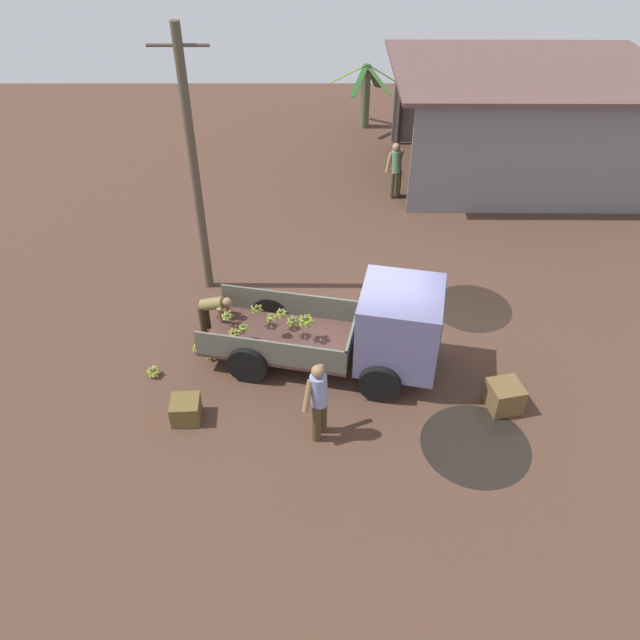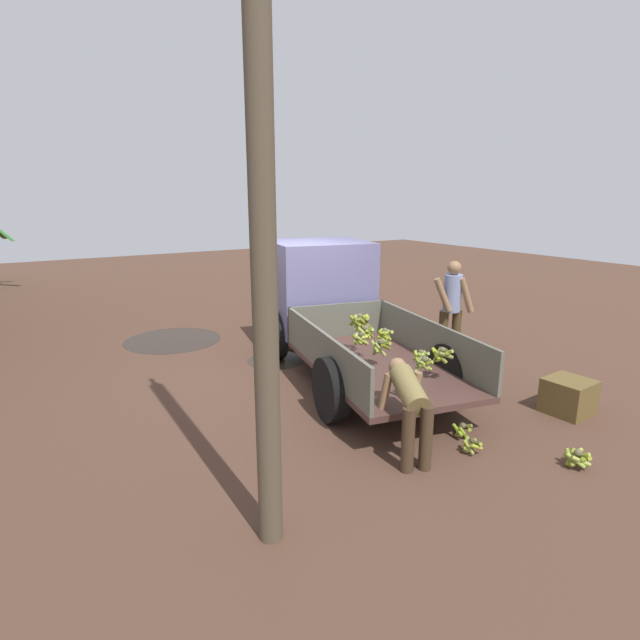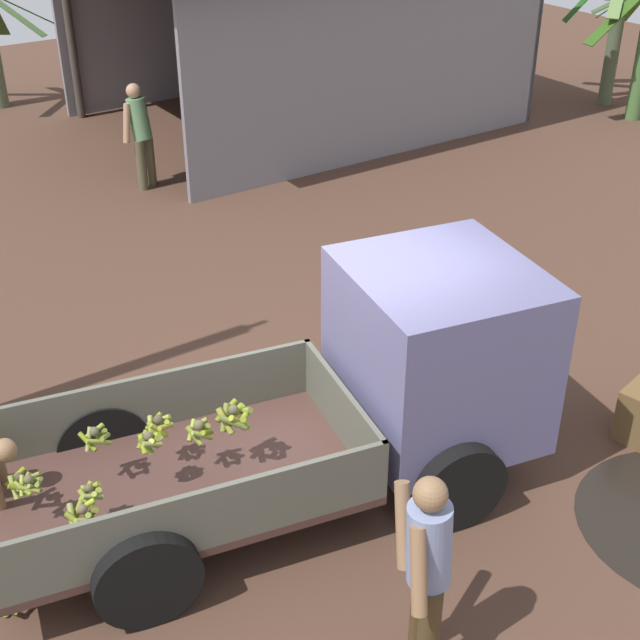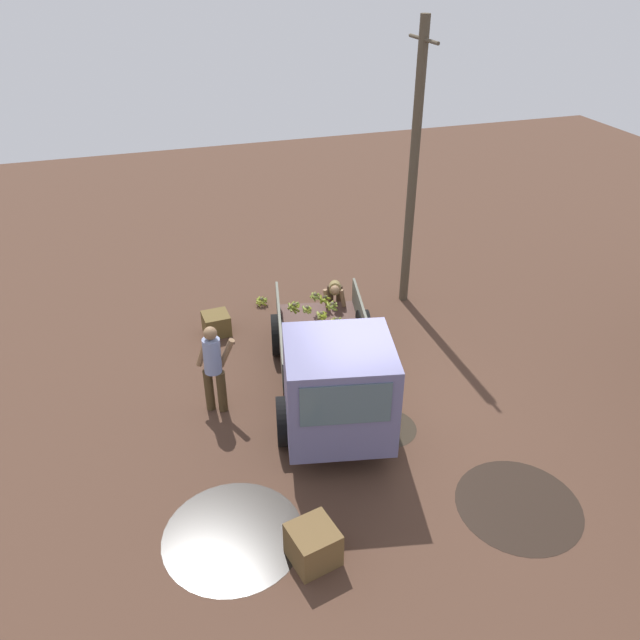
% 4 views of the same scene
% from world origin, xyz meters
% --- Properties ---
extents(ground, '(36.00, 36.00, 0.00)m').
position_xyz_m(ground, '(0.00, 0.00, 0.00)').
color(ground, '#4C3225').
extents(mud_patch_0, '(1.02, 1.02, 0.01)m').
position_xyz_m(mud_patch_0, '(0.44, 0.08, 0.00)').
color(mud_patch_0, '#2D241A').
rests_on(mud_patch_0, ground).
extents(mud_patch_1, '(1.90, 1.90, 0.01)m').
position_xyz_m(mud_patch_1, '(2.66, 1.29, 0.00)').
color(mud_patch_1, black).
rests_on(mud_patch_1, ground).
extents(cargo_truck, '(5.07, 2.69, 2.03)m').
position_xyz_m(cargo_truck, '(0.16, -0.81, 1.06)').
color(cargo_truck, '#4A302A').
rests_on(cargo_truck, ground).
extents(banana_palm_3, '(2.57, 2.95, 2.95)m').
position_xyz_m(banana_palm_3, '(11.13, 5.82, 1.64)').
color(banana_palm_3, '#4F5B3E').
rests_on(banana_palm_3, ground).
extents(person_foreground_visitor, '(0.54, 0.72, 1.73)m').
position_xyz_m(person_foreground_visitor, '(-1.00, -2.67, 0.96)').
color(person_foreground_visitor, '#45341D').
rests_on(person_foreground_visitor, ground).
extents(person_bystander_near_shed, '(0.61, 0.55, 1.69)m').
position_xyz_m(person_bystander_near_shed, '(1.32, 7.06, 0.94)').
color(person_bystander_near_shed, brown).
rests_on(person_bystander_near_shed, ground).
extents(banana_bunch_on_ground_2, '(0.26, 0.24, 0.20)m').
position_xyz_m(banana_bunch_on_ground_2, '(-3.33, -0.52, 0.11)').
color(banana_bunch_on_ground_2, brown).
rests_on(banana_bunch_on_ground_2, ground).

